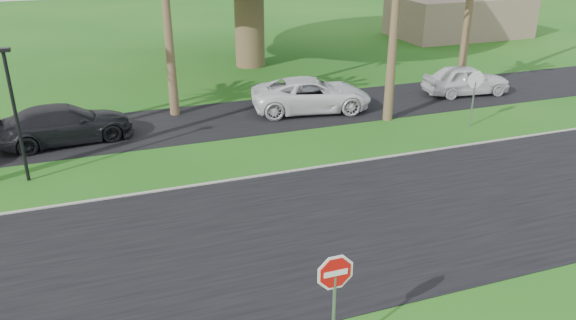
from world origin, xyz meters
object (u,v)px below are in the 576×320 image
at_px(stop_sign_near, 335,286).
at_px(car_dark, 65,124).
at_px(car_minivan, 312,95).
at_px(car_pickup, 466,80).
at_px(stop_sign_far, 475,87).

bearing_deg(stop_sign_near, car_dark, 109.30).
height_order(car_minivan, car_pickup, car_minivan).
xyz_separation_m(car_minivan, car_pickup, (8.57, -0.14, -0.03)).
xyz_separation_m(car_dark, car_minivan, (10.94, 0.41, 0.01)).
distance_m(car_dark, car_minivan, 10.95).
distance_m(stop_sign_far, car_pickup, 5.15).
relative_size(stop_sign_far, car_minivan, 0.47).
distance_m(car_minivan, car_pickup, 8.57).
height_order(car_dark, car_minivan, car_minivan).
height_order(car_dark, car_pickup, car_dark).
relative_size(stop_sign_near, stop_sign_far, 1.00).
distance_m(car_dark, car_pickup, 19.51).
xyz_separation_m(stop_sign_near, car_minivan, (5.71, 15.35, -0.99)).
bearing_deg(car_dark, stop_sign_near, -167.58).
distance_m(stop_sign_near, car_dark, 15.87).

